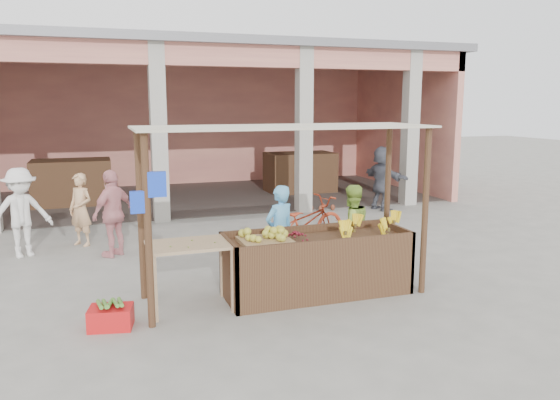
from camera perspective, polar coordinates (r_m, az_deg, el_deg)
name	(u,v)px	position (r m, az deg, el deg)	size (l,w,h in m)	color
ground	(283,297)	(7.77, 0.35, -10.11)	(60.00, 60.00, 0.00)	slate
market_building	(182,102)	(16.00, -10.20, 10.02)	(14.40, 6.40, 4.20)	#E79179
fruit_stall	(317,266)	(7.81, 3.84, -6.93)	(2.60, 0.95, 0.80)	#503620
stall_awning	(281,156)	(7.37, 0.10, 4.60)	(4.09, 1.35, 2.39)	#503620
banana_heap	(368,227)	(8.05, 9.23, -2.81)	(1.15, 0.63, 0.21)	yellow
melon_tray	(265,237)	(7.43, -1.57, -3.89)	(0.69, 0.59, 0.19)	#98784E
berry_heap	(296,235)	(7.59, 1.64, -3.71)	(0.46, 0.37, 0.15)	maroon
side_table	(190,254)	(7.24, -9.39, -5.57)	(1.10, 0.73, 0.89)	tan
papaya_pile	(189,235)	(7.18, -9.44, -3.67)	(0.73, 0.42, 0.21)	#46822A
red_crate	(111,317)	(7.04, -17.26, -11.64)	(0.51, 0.37, 0.26)	red
plantain_bundle	(110,304)	(6.98, -17.33, -10.33)	(0.40, 0.28, 0.08)	#528A32
produce_sacks	(322,199)	(13.78, 4.41, 0.11)	(0.99, 0.74, 0.60)	maroon
vendor_blue	(280,229)	(8.41, -0.04, -3.01)	(0.58, 0.43, 1.55)	#5EB7F0
vendor_green	(351,225)	(8.90, 7.44, -2.63)	(0.71, 0.41, 1.47)	#9BC445
motorcycle	(304,222)	(10.20, 2.56, -2.27)	(1.91, 0.66, 1.00)	#A9361B
shopper_a	(21,209)	(10.55, -25.44, -0.87)	(1.10, 0.55, 1.71)	white
shopper_b	(113,210)	(10.01, -17.03, -1.05)	(0.97, 0.52, 1.65)	pink
shopper_d	(382,177)	(13.99, 10.62, 2.43)	(1.58, 0.65, 1.71)	#4E505B
shopper_e	(81,208)	(10.99, -20.11, -0.80)	(0.54, 0.41, 1.44)	tan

